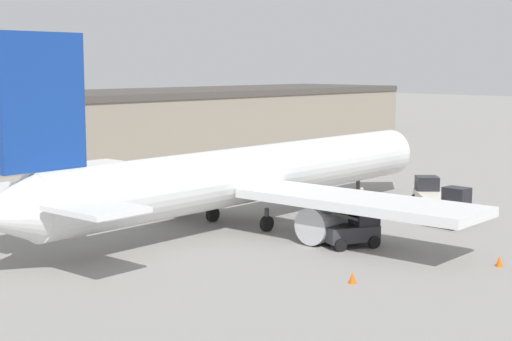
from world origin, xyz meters
The scene contains 9 objects.
ground_plane centered at (0.00, 0.00, 0.00)m, with size 400.00×400.00×0.00m, color gray.
terminal_building centered at (12.11, 37.67, 3.42)m, with size 96.13×17.14×6.84m.
airplane centered at (-1.03, -0.04, 3.02)m, with size 38.30×31.12×11.26m.
ground_crew_worker centered at (6.86, -3.11, 0.94)m, with size 0.39×0.39×1.76m.
baggage_tug centered at (7.53, -9.35, 1.04)m, with size 2.67×2.03×2.30m.
belt_loader_truck centered at (-1.16, -8.40, 1.08)m, with size 3.24×2.72×2.36m.
pushback_tug centered at (12.54, -4.74, 0.91)m, with size 3.68×3.55×1.96m.
safety_cone_near centered at (0.21, -16.09, 0.28)m, with size 0.36×0.36×0.55m.
safety_cone_far centered at (-7.10, -12.65, 0.28)m, with size 0.36×0.36×0.55m.
Camera 1 is at (-34.96, -32.92, 9.74)m, focal length 55.00 mm.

